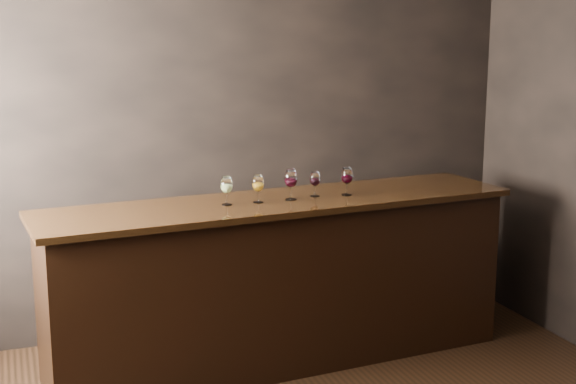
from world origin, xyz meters
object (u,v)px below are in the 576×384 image
object	(u,v)px
bar_counter	(280,284)
glass_red_b	(315,179)
back_bar_shelf	(218,279)
glass_amber	(258,184)
glass_red_a	(291,179)
glass_red_c	(347,176)
glass_white	(227,186)

from	to	relation	value
bar_counter	glass_red_b	bearing A→B (deg)	1.29
bar_counter	back_bar_shelf	bearing A→B (deg)	109.46
glass_amber	glass_red_a	xyz separation A→B (m)	(0.24, 0.01, 0.01)
glass_red_a	glass_red_c	bearing A→B (deg)	1.92
bar_counter	glass_red_c	distance (m)	0.90
glass_white	glass_red_c	xyz separation A→B (m)	(0.89, 0.02, 0.00)
glass_red_b	glass_red_c	xyz separation A→B (m)	(0.23, -0.04, 0.01)
back_bar_shelf	glass_amber	world-z (taller)	glass_amber
bar_counter	glass_red_b	size ratio (longest dim) A/B	18.13
back_bar_shelf	glass_red_b	bearing A→B (deg)	-46.85
back_bar_shelf	glass_amber	distance (m)	1.09
back_bar_shelf	glass_white	world-z (taller)	glass_white
bar_counter	back_bar_shelf	xyz separation A→B (m)	(-0.28, 0.63, -0.12)
bar_counter	glass_white	bearing A→B (deg)	179.77
glass_white	glass_red_a	world-z (taller)	glass_red_a
bar_counter	glass_red_b	world-z (taller)	glass_red_b
glass_white	glass_red_a	distance (m)	0.46
bar_counter	back_bar_shelf	world-z (taller)	bar_counter
glass_amber	glass_red_b	world-z (taller)	glass_amber
glass_amber	glass_red_c	distance (m)	0.67
back_bar_shelf	glass_amber	xyz separation A→B (m)	(0.12, -0.66, 0.86)
glass_amber	glass_red_b	xyz separation A→B (m)	(0.44, 0.06, -0.01)
glass_white	glass_red_a	xyz separation A→B (m)	(0.46, 0.01, 0.01)
glass_amber	glass_red_b	size ratio (longest dim) A/B	1.07
bar_counter	glass_amber	size ratio (longest dim) A/B	17.01
glass_white	glass_red_c	bearing A→B (deg)	1.50
glass_red_a	glass_red_b	bearing A→B (deg)	14.97
glass_white	glass_amber	size ratio (longest dim) A/B	1.02
glass_amber	glass_red_a	world-z (taller)	glass_red_a
back_bar_shelf	bar_counter	bearing A→B (deg)	-65.54
glass_amber	glass_red_c	bearing A→B (deg)	2.20
back_bar_shelf	glass_amber	bearing A→B (deg)	-79.80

